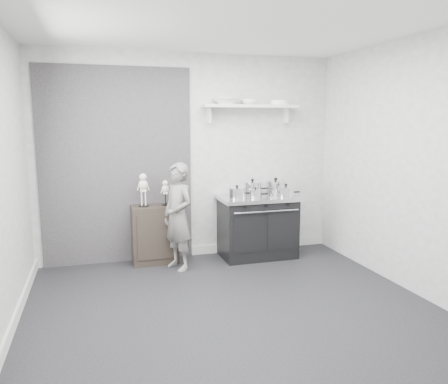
{
  "coord_description": "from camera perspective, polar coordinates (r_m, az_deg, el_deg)",
  "views": [
    {
      "loc": [
        -1.23,
        -3.9,
        1.83
      ],
      "look_at": [
        0.22,
        0.95,
        1.0
      ],
      "focal_mm": 35.0,
      "sensor_mm": 36.0,
      "label": 1
    }
  ],
  "objects": [
    {
      "name": "pot_back_right",
      "position": [
        6.03,
        6.75,
        0.62
      ],
      "size": [
        0.35,
        0.27,
        0.23
      ],
      "color": "silver",
      "rests_on": "stove"
    },
    {
      "name": "plate_stack",
      "position": [
        6.09,
        7.26,
        11.5
      ],
      "size": [
        0.25,
        0.25,
        0.06
      ],
      "primitive_type": "cylinder",
      "color": "white",
      "rests_on": "wall_shelf"
    },
    {
      "name": "child",
      "position": [
        5.4,
        -6.02,
        -3.21
      ],
      "size": [
        0.49,
        0.57,
        1.33
      ],
      "primitive_type": "imported",
      "rotation": [
        0.0,
        0.0,
        -1.14
      ],
      "color": "slate",
      "rests_on": "ground"
    },
    {
      "name": "side_cabinet",
      "position": [
        5.74,
        -9.03,
        -5.48
      ],
      "size": [
        0.58,
        0.34,
        0.75
      ],
      "primitive_type": "cube",
      "color": "black",
      "rests_on": "ground"
    },
    {
      "name": "pot_back_left",
      "position": [
        5.92,
        3.73,
        0.49
      ],
      "size": [
        0.34,
        0.25,
        0.23
      ],
      "color": "silver",
      "rests_on": "stove"
    },
    {
      "name": "pot_front_left",
      "position": [
        5.64,
        1.71,
        -0.15
      ],
      "size": [
        0.31,
        0.22,
        0.18
      ],
      "color": "silver",
      "rests_on": "stove"
    },
    {
      "name": "bowl_small",
      "position": [
        5.92,
        3.28,
        11.67
      ],
      "size": [
        0.22,
        0.22,
        0.07
      ],
      "primitive_type": "imported",
      "color": "white",
      "rests_on": "wall_shelf"
    },
    {
      "name": "wall_shelf",
      "position": [
        5.94,
        3.44,
        11.02
      ],
      "size": [
        1.3,
        0.26,
        0.24
      ],
      "color": "silver",
      "rests_on": "room_shell"
    },
    {
      "name": "room_shell",
      "position": [
        4.21,
        -0.87,
        6.71
      ],
      "size": [
        4.02,
        3.62,
        2.71
      ],
      "color": "#9E9F9C",
      "rests_on": "ground"
    },
    {
      "name": "ground",
      "position": [
        4.48,
        0.86,
        -14.81
      ],
      "size": [
        4.0,
        4.0,
        0.0
      ],
      "primitive_type": "plane",
      "color": "black",
      "rests_on": "ground"
    },
    {
      "name": "skeleton_full",
      "position": [
        5.6,
        -10.51,
        0.6
      ],
      "size": [
        0.14,
        0.09,
        0.49
      ],
      "primitive_type": null,
      "color": "silver",
      "rests_on": "side_cabinet"
    },
    {
      "name": "bowl_large",
      "position": [
        5.82,
        0.23,
        11.78
      ],
      "size": [
        0.33,
        0.33,
        0.08
      ],
      "primitive_type": "imported",
      "color": "white",
      "rests_on": "wall_shelf"
    },
    {
      "name": "skeleton_torso",
      "position": [
        5.64,
        -7.67,
        0.14
      ],
      "size": [
        0.1,
        0.07,
        0.37
      ],
      "primitive_type": null,
      "color": "silver",
      "rests_on": "side_cabinet"
    },
    {
      "name": "pot_front_right",
      "position": [
        5.78,
        8.07,
        0.02
      ],
      "size": [
        0.31,
        0.22,
        0.19
      ],
      "color": "silver",
      "rests_on": "stove"
    },
    {
      "name": "pot_front_center",
      "position": [
        5.67,
        4.14,
        -0.24
      ],
      "size": [
        0.25,
        0.17,
        0.15
      ],
      "color": "silver",
      "rests_on": "stove"
    },
    {
      "name": "stove",
      "position": [
        5.93,
        4.4,
        -4.47
      ],
      "size": [
        1.04,
        0.65,
        0.83
      ],
      "color": "black",
      "rests_on": "ground"
    }
  ]
}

